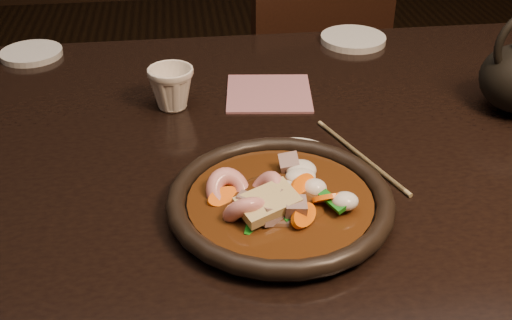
{
  "coord_description": "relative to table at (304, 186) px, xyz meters",
  "views": [
    {
      "loc": [
        -0.18,
        -0.81,
        1.24
      ],
      "look_at": [
        -0.09,
        -0.11,
        0.8
      ],
      "focal_mm": 45.0,
      "sensor_mm": 36.0,
      "label": 1
    }
  ],
  "objects": [
    {
      "name": "saucer_right",
      "position": [
        0.17,
        0.38,
        0.08
      ],
      "size": [
        0.13,
        0.13,
        0.01
      ],
      "primitive_type": "cylinder",
      "color": "silver",
      "rests_on": "table"
    },
    {
      "name": "plate",
      "position": [
        -0.07,
        -0.16,
        0.09
      ],
      "size": [
        0.29,
        0.29,
        0.03
      ],
      "color": "black",
      "rests_on": "table"
    },
    {
      "name": "chopsticks",
      "position": [
        0.07,
        -0.05,
        0.08
      ],
      "size": [
        0.08,
        0.21,
        0.01
      ],
      "rotation": [
        0.0,
        0.0,
        0.36
      ],
      "color": "tan",
      "rests_on": "table"
    },
    {
      "name": "chair",
      "position": [
        0.13,
        0.71,
        -0.22
      ],
      "size": [
        0.49,
        0.49,
        0.83
      ],
      "rotation": [
        0.0,
        0.0,
        3.44
      ],
      "color": "black",
      "rests_on": "floor"
    },
    {
      "name": "tea_cup",
      "position": [
        -0.2,
        0.14,
        0.11
      ],
      "size": [
        0.09,
        0.09,
        0.08
      ],
      "primitive_type": "imported",
      "rotation": [
        0.0,
        0.0,
        0.24
      ],
      "color": "silver",
      "rests_on": "table"
    },
    {
      "name": "soy_dish",
      "position": [
        -0.03,
        -0.06,
        0.08
      ],
      "size": [
        0.11,
        0.11,
        0.02
      ],
      "primitive_type": "cylinder",
      "color": "silver",
      "rests_on": "table"
    },
    {
      "name": "saucer_left",
      "position": [
        -0.47,
        0.39,
        0.08
      ],
      "size": [
        0.12,
        0.12,
        0.01
      ],
      "primitive_type": "cylinder",
      "color": "silver",
      "rests_on": "table"
    },
    {
      "name": "table",
      "position": [
        0.0,
        0.0,
        0.0
      ],
      "size": [
        1.6,
        0.9,
        0.75
      ],
      "color": "black",
      "rests_on": "floor"
    },
    {
      "name": "stirfry",
      "position": [
        -0.07,
        -0.16,
        0.1
      ],
      "size": [
        0.19,
        0.16,
        0.06
      ],
      "color": "#3D1E0B",
      "rests_on": "plate"
    },
    {
      "name": "napkin",
      "position": [
        -0.03,
        0.17,
        0.08
      ],
      "size": [
        0.16,
        0.16,
        0.0
      ],
      "primitive_type": "cube",
      "rotation": [
        0.0,
        0.0,
        -0.12
      ],
      "color": "#9F626B",
      "rests_on": "table"
    }
  ]
}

